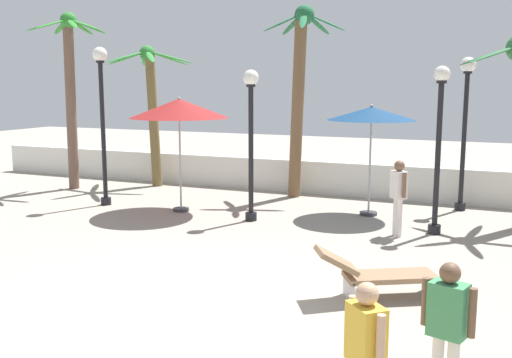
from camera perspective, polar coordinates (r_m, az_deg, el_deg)
The scene contains 15 objects.
ground_plane at distance 9.23m, azimuth -8.23°, elevation -11.68°, with size 56.00×56.00×0.00m, color #9E9384.
boundary_wall at distance 17.55m, azimuth 7.87°, elevation 0.03°, with size 25.20×0.30×0.99m, color silver.
patio_umbrella_1 at distance 14.75m, azimuth 11.18°, elevation 6.17°, with size 2.19×2.19×2.78m.
patio_umbrella_3 at distance 15.08m, azimuth -7.50°, elevation 6.79°, with size 2.53×2.53×2.95m.
palm_tree_0 at distance 19.12m, azimuth -17.62°, elevation 9.11°, with size 2.36×2.47×5.42m.
palm_tree_1 at distance 16.93m, azimuth 4.25°, elevation 9.30°, with size 2.23×2.30×5.46m.
palm_tree_3 at distance 19.12m, azimuth -10.15°, elevation 7.88°, with size 3.13×2.98×4.48m.
lamp_post_0 at distance 15.99m, azimuth 19.71°, elevation 6.03°, with size 0.39×0.39×3.95m.
lamp_post_1 at distance 13.91m, azimuth -0.50°, elevation 5.05°, with size 0.37×0.37×3.61m.
lamp_post_2 at distance 16.29m, azimuth -14.76°, elevation 6.84°, with size 0.39×0.39×4.24m.
lamp_post_3 at distance 13.26m, azimuth 17.38°, elevation 4.03°, with size 0.34×0.34×3.66m.
lounge_chair_0 at distance 9.29m, azimuth 11.58°, elevation -9.01°, with size 1.89×1.40×0.83m.
guest_0 at distance 12.96m, azimuth 13.70°, elevation -1.11°, with size 0.41×0.46×1.66m.
guest_1 at distance 5.60m, azimuth 10.60°, elevation -15.85°, with size 0.42×0.43×1.54m.
guest_2 at distance 6.33m, azimuth 18.14°, elevation -13.09°, with size 0.54×0.33×1.55m.
Camera 1 is at (4.55, -7.33, 3.29)m, focal length 41.08 mm.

